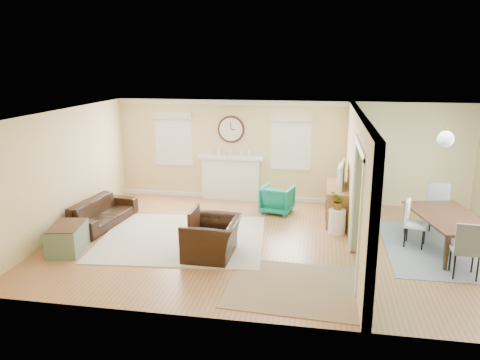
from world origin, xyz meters
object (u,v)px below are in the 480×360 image
at_px(dining_table, 450,233).
at_px(credenza, 337,203).
at_px(eames_chair, 213,238).
at_px(green_chair, 277,199).
at_px(sofa, 102,212).

bearing_deg(dining_table, credenza, 42.53).
bearing_deg(eames_chair, green_chair, 162.88).
distance_m(sofa, green_chair, 4.08).
bearing_deg(green_chair, eames_chair, 83.39).
bearing_deg(sofa, eames_chair, -108.49).
relative_size(eames_chair, credenza, 0.73).
relative_size(sofa, dining_table, 1.00).
xyz_separation_m(sofa, green_chair, (3.77, 1.55, 0.04)).
bearing_deg(eames_chair, sofa, -112.63).
height_order(sofa, green_chair, green_chair).
bearing_deg(green_chair, dining_table, 165.40).
height_order(sofa, credenza, credenza).
distance_m(sofa, dining_table, 7.27).
relative_size(sofa, credenza, 1.30).
bearing_deg(eames_chair, dining_table, 104.91).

